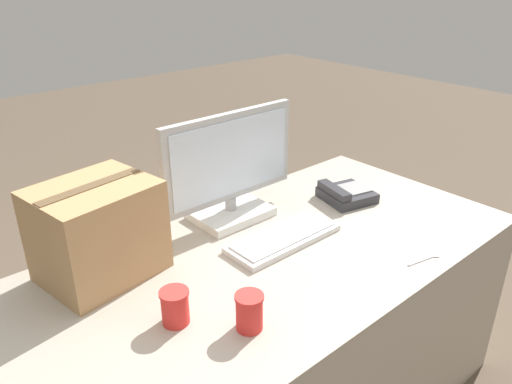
% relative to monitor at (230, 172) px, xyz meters
% --- Properties ---
extents(office_desk, '(1.80, 0.90, 0.75)m').
position_rel_monitor_xyz_m(office_desk, '(-0.06, -0.30, -0.56)').
color(office_desk, '#A89E8E').
rests_on(office_desk, ground_plane).
extents(monitor, '(0.58, 0.21, 0.42)m').
position_rel_monitor_xyz_m(monitor, '(0.00, 0.00, 0.00)').
color(monitor, white).
rests_on(monitor, office_desk).
extents(keyboard, '(0.43, 0.16, 0.03)m').
position_rel_monitor_xyz_m(keyboard, '(0.02, -0.27, -0.18)').
color(keyboard, silver).
rests_on(keyboard, office_desk).
extents(desk_phone, '(0.23, 0.23, 0.07)m').
position_rel_monitor_xyz_m(desk_phone, '(0.45, -0.19, -0.16)').
color(desk_phone, '#2D2D33').
rests_on(desk_phone, office_desk).
extents(paper_cup_left, '(0.08, 0.08, 0.10)m').
position_rel_monitor_xyz_m(paper_cup_left, '(-0.50, -0.38, -0.14)').
color(paper_cup_left, red).
rests_on(paper_cup_left, office_desk).
extents(paper_cup_right, '(0.08, 0.08, 0.11)m').
position_rel_monitor_xyz_m(paper_cup_right, '(-0.37, -0.54, -0.14)').
color(paper_cup_right, red).
rests_on(paper_cup_right, office_desk).
extents(spoon, '(0.15, 0.05, 0.00)m').
position_rel_monitor_xyz_m(spoon, '(0.32, -0.67, -0.19)').
color(spoon, silver).
rests_on(spoon, office_desk).
extents(cardboard_box, '(0.38, 0.33, 0.31)m').
position_rel_monitor_xyz_m(cardboard_box, '(-0.54, -0.03, -0.04)').
color(cardboard_box, tan).
rests_on(cardboard_box, office_desk).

